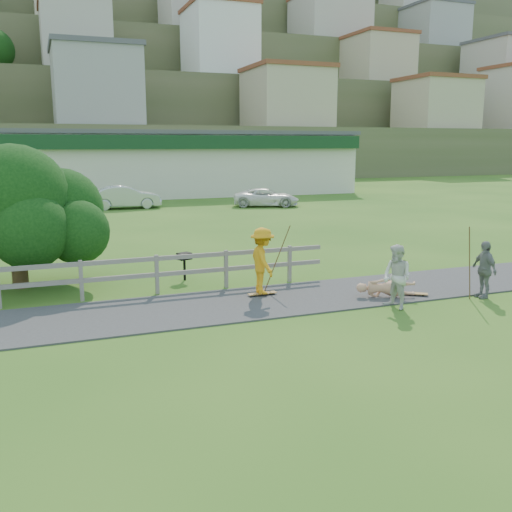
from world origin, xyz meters
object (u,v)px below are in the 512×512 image
object	(u,v)px
skater_fallen	(385,288)
spectator_a	(397,277)
spectator_b	(484,269)
car_silver	(125,197)
bbq	(184,267)
skater_rider	(262,264)
tree	(17,232)
car_white	(266,197)

from	to	relation	value
skater_fallen	spectator_a	distance (m)	1.09
spectator_b	car_silver	distance (m)	25.93
bbq	spectator_b	bearing A→B (deg)	-55.36
bbq	skater_rider	bearing A→B (deg)	-81.04
skater_rider	spectator_a	distance (m)	3.54
spectator_a	skater_rider	bearing A→B (deg)	-141.81
spectator_b	bbq	bearing A→B (deg)	-119.28
tree	bbq	bearing A→B (deg)	-9.97
skater_fallen	tree	bearing A→B (deg)	87.78
skater_fallen	car_silver	distance (m)	24.64
skater_rider	tree	world-z (taller)	tree
spectator_a	bbq	size ratio (longest dim) A/B	1.92
skater_rider	spectator_a	size ratio (longest dim) A/B	1.10
bbq	car_white	bearing A→B (deg)	40.29
skater_rider	skater_fallen	world-z (taller)	skater_rider
car_silver	bbq	bearing A→B (deg)	177.01
car_white	skater_rider	bearing A→B (deg)	177.96
skater_rider	spectator_b	xyz separation A→B (m)	(5.53, -2.19, -0.12)
spectator_a	spectator_b	world-z (taller)	spectator_a
car_white	bbq	distance (m)	20.95
tree	bbq	world-z (taller)	tree
spectator_a	tree	xyz separation A→B (m)	(-8.89, 5.70, 0.80)
spectator_b	bbq	size ratio (longest dim) A/B	1.83
skater_rider	car_white	bearing A→B (deg)	-20.31
skater_fallen	car_white	bearing A→B (deg)	11.44
skater_rider	bbq	world-z (taller)	skater_rider
spectator_b	spectator_a	bearing A→B (deg)	-83.58
car_silver	tree	xyz separation A→B (m)	(-5.81, -19.61, 0.88)
skater_fallen	bbq	world-z (taller)	bbq
skater_rider	car_silver	world-z (taller)	skater_rider
spectator_a	tree	bearing A→B (deg)	-134.79
spectator_a	bbq	xyz separation A→B (m)	(-4.23, 4.88, -0.39)
spectator_b	car_silver	world-z (taller)	spectator_b
spectator_a	bbq	bearing A→B (deg)	-151.18
spectator_b	bbq	world-z (taller)	spectator_b
spectator_b	car_white	size ratio (longest dim) A/B	0.36
skater_fallen	car_silver	world-z (taller)	car_silver
spectator_a	car_white	xyz separation A→B (m)	(5.83, 23.25, -0.22)
skater_fallen	car_silver	size ratio (longest dim) A/B	0.35
car_white	car_silver	bearing A→B (deg)	97.11
spectator_a	spectator_b	xyz separation A→B (m)	(2.81, 0.07, -0.04)
skater_fallen	spectator_a	size ratio (longest dim) A/B	0.95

